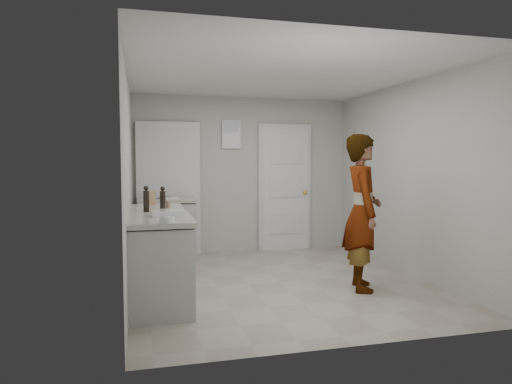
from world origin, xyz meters
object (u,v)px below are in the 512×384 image
object	(u,v)px
person	(362,212)
spice_jar	(169,205)
oil_cruet_a	(163,198)
cake_mix_box	(151,198)
oil_cruet_b	(146,199)
baking_dish	(167,214)
egg_bowl	(167,220)

from	to	relation	value
person	spice_jar	bearing A→B (deg)	88.26
person	oil_cruet_a	world-z (taller)	person
cake_mix_box	spice_jar	distance (m)	0.40
oil_cruet_a	oil_cruet_b	xyz separation A→B (m)	(-0.19, -0.32, 0.01)
person	baking_dish	world-z (taller)	person
oil_cruet_b	person	bearing A→B (deg)	-7.93
cake_mix_box	oil_cruet_b	distance (m)	0.71
cake_mix_box	baking_dish	xyz separation A→B (m)	(0.14, -1.13, -0.06)
cake_mix_box	person	bearing A→B (deg)	-34.44
oil_cruet_a	oil_cruet_b	size ratio (longest dim) A/B	0.91
oil_cruet_b	baking_dish	distance (m)	0.48
person	egg_bowl	distance (m)	2.31
person	spice_jar	size ratio (longest dim) A/B	21.51
cake_mix_box	oil_cruet_a	bearing A→B (deg)	-82.08
oil_cruet_b	oil_cruet_a	bearing A→B (deg)	59.60
cake_mix_box	egg_bowl	bearing A→B (deg)	-96.85
oil_cruet_a	baking_dish	xyz separation A→B (m)	(0.01, -0.75, -0.10)
spice_jar	baking_dish	distance (m)	0.78
oil_cruet_b	egg_bowl	size ratio (longest dim) A/B	2.12
person	cake_mix_box	bearing A→B (deg)	82.05
baking_dish	cake_mix_box	bearing A→B (deg)	96.84
cake_mix_box	oil_cruet_b	xyz separation A→B (m)	(-0.06, -0.70, 0.05)
person	baking_dish	size ratio (longest dim) A/B	5.48
oil_cruet_b	spice_jar	bearing A→B (deg)	53.75
cake_mix_box	oil_cruet_b	world-z (taller)	oil_cruet_b
oil_cruet_a	oil_cruet_b	bearing A→B (deg)	-120.40
egg_bowl	cake_mix_box	bearing A→B (deg)	93.63
oil_cruet_a	egg_bowl	bearing A→B (deg)	-91.07
oil_cruet_a	baking_dish	size ratio (longest dim) A/B	0.80
baking_dish	egg_bowl	world-z (taller)	baking_dish
person	egg_bowl	xyz separation A→B (m)	(-2.23, -0.59, 0.06)
person	cake_mix_box	xyz separation A→B (m)	(-2.34, 1.04, 0.12)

